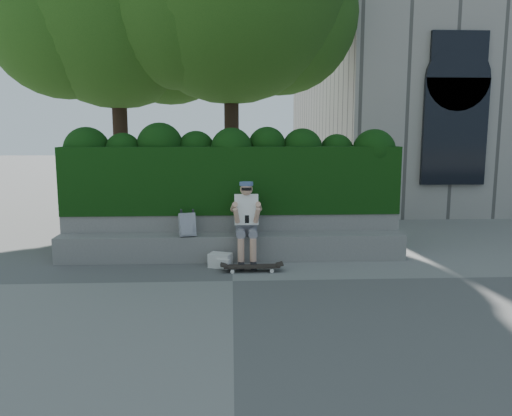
{
  "coord_description": "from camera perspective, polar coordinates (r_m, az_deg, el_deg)",
  "views": [
    {
      "loc": [
        -0.01,
        -7.21,
        2.22
      ],
      "look_at": [
        0.4,
        1.0,
        0.95
      ],
      "focal_mm": 35.0,
      "sensor_mm": 36.0,
      "label": 1
    }
  ],
  "objects": [
    {
      "name": "backpack_plaid",
      "position": [
        8.54,
        -7.86,
        -1.91
      ],
      "size": [
        0.3,
        0.21,
        0.4
      ],
      "primitive_type": "cube",
      "rotation": [
        0.0,
        0.0,
        0.25
      ],
      "color": "#B6B5BA",
      "rests_on": "bench_ledge"
    },
    {
      "name": "skateboard",
      "position": [
        8.01,
        -0.48,
        -6.73
      ],
      "size": [
        0.89,
        0.23,
        0.09
      ],
      "rotation": [
        0.0,
        0.0,
        0.01
      ],
      "color": "black",
      "rests_on": "ground"
    },
    {
      "name": "tree_right",
      "position": [
        12.84,
        -15.78,
        21.34
      ],
      "size": [
        4.7,
        4.7,
        7.44
      ],
      "rotation": [
        0.0,
        0.0,
        0.04
      ],
      "color": "black",
      "rests_on": "ground"
    },
    {
      "name": "hedge",
      "position": [
        9.21,
        -2.79,
        3.34
      ],
      "size": [
        6.0,
        1.0,
        1.2
      ],
      "primitive_type": "cube",
      "color": "black",
      "rests_on": "planter_wall"
    },
    {
      "name": "bench_ledge",
      "position": [
        8.7,
        -2.72,
        -4.49
      ],
      "size": [
        6.0,
        0.45,
        0.45
      ],
      "primitive_type": "cube",
      "color": "gray",
      "rests_on": "ground"
    },
    {
      "name": "backpack_ground",
      "position": [
        8.28,
        -4.09,
        -5.97
      ],
      "size": [
        0.42,
        0.36,
        0.23
      ],
      "primitive_type": "cube",
      "rotation": [
        0.0,
        0.0,
        -0.38
      ],
      "color": "silver",
      "rests_on": "ground"
    },
    {
      "name": "person",
      "position": [
        8.42,
        -1.1,
        -1.27
      ],
      "size": [
        0.4,
        0.76,
        1.38
      ],
      "color": "slate",
      "rests_on": "ground"
    },
    {
      "name": "planter_wall",
      "position": [
        9.13,
        -2.74,
        -2.89
      ],
      "size": [
        6.0,
        0.5,
        0.75
      ],
      "primitive_type": "cube",
      "color": "gray",
      "rests_on": "ground"
    },
    {
      "name": "ground",
      "position": [
        7.55,
        -2.68,
        -8.34
      ],
      "size": [
        80.0,
        80.0,
        0.0
      ],
      "primitive_type": "plane",
      "color": "slate",
      "rests_on": "ground"
    }
  ]
}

